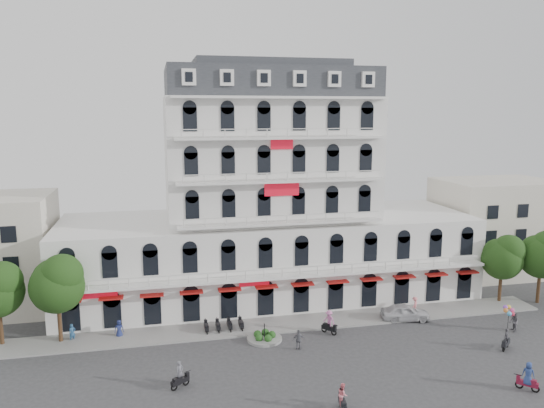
{
  "coord_description": "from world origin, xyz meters",
  "views": [
    {
      "loc": [
        -12.18,
        -38.41,
        20.5
      ],
      "look_at": [
        -1.41,
        10.0,
        11.85
      ],
      "focal_mm": 35.0,
      "sensor_mm": 36.0,
      "label": 1
    }
  ],
  "objects_px": {
    "rider_east": "(528,376)",
    "balloon_vendor": "(512,319)",
    "rider_west": "(180,376)",
    "rider_southwest": "(343,397)",
    "rider_northeast": "(506,339)",
    "rider_center": "(329,321)",
    "parked_car": "(405,312)"
  },
  "relations": [
    {
      "from": "rider_southwest",
      "to": "rider_east",
      "type": "bearing_deg",
      "value": -82.5
    },
    {
      "from": "rider_center",
      "to": "rider_east",
      "type": "bearing_deg",
      "value": 3.58
    },
    {
      "from": "rider_west",
      "to": "rider_center",
      "type": "bearing_deg",
      "value": -7.38
    },
    {
      "from": "parked_car",
      "to": "rider_center",
      "type": "xyz_separation_m",
      "value": [
        -8.46,
        -1.5,
        0.41
      ]
    },
    {
      "from": "rider_east",
      "to": "balloon_vendor",
      "type": "bearing_deg",
      "value": -76.04
    },
    {
      "from": "rider_west",
      "to": "rider_east",
      "type": "relative_size",
      "value": 0.96
    },
    {
      "from": "parked_car",
      "to": "rider_center",
      "type": "height_order",
      "value": "rider_center"
    },
    {
      "from": "rider_east",
      "to": "balloon_vendor",
      "type": "xyz_separation_m",
      "value": [
        5.93,
        9.76,
        0.12
      ]
    },
    {
      "from": "rider_northeast",
      "to": "rider_center",
      "type": "height_order",
      "value": "rider_center"
    },
    {
      "from": "rider_northeast",
      "to": "rider_center",
      "type": "distance_m",
      "value": 15.48
    },
    {
      "from": "balloon_vendor",
      "to": "rider_center",
      "type": "bearing_deg",
      "value": 169.41
    },
    {
      "from": "rider_west",
      "to": "rider_northeast",
      "type": "height_order",
      "value": "rider_west"
    },
    {
      "from": "rider_center",
      "to": "parked_car",
      "type": "bearing_deg",
      "value": 62.85
    },
    {
      "from": "parked_car",
      "to": "rider_northeast",
      "type": "height_order",
      "value": "rider_northeast"
    },
    {
      "from": "rider_southwest",
      "to": "rider_east",
      "type": "xyz_separation_m",
      "value": [
        14.43,
        -0.36,
        0.07
      ]
    },
    {
      "from": "rider_west",
      "to": "rider_southwest",
      "type": "distance_m",
      "value": 12.2
    },
    {
      "from": "rider_east",
      "to": "rider_southwest",
      "type": "bearing_deg",
      "value": 43.8
    },
    {
      "from": "parked_car",
      "to": "rider_center",
      "type": "bearing_deg",
      "value": 111.02
    },
    {
      "from": "rider_center",
      "to": "rider_northeast",
      "type": "bearing_deg",
      "value": 27.88
    },
    {
      "from": "rider_east",
      "to": "balloon_vendor",
      "type": "relative_size",
      "value": 0.92
    },
    {
      "from": "rider_west",
      "to": "rider_east",
      "type": "bearing_deg",
      "value": -47.07
    },
    {
      "from": "rider_center",
      "to": "balloon_vendor",
      "type": "xyz_separation_m",
      "value": [
        17.1,
        -3.2,
        0.03
      ]
    },
    {
      "from": "rider_southwest",
      "to": "rider_northeast",
      "type": "xyz_separation_m",
      "value": [
        17.29,
        6.08,
        -0.14
      ]
    },
    {
      "from": "balloon_vendor",
      "to": "rider_northeast",
      "type": "bearing_deg",
      "value": -132.7
    },
    {
      "from": "rider_west",
      "to": "balloon_vendor",
      "type": "bearing_deg",
      "value": -26.84
    },
    {
      "from": "rider_west",
      "to": "balloon_vendor",
      "type": "xyz_separation_m",
      "value": [
        31.19,
        3.79,
        0.29
      ]
    },
    {
      "from": "rider_west",
      "to": "rider_east",
      "type": "distance_m",
      "value": 25.96
    },
    {
      "from": "parked_car",
      "to": "rider_west",
      "type": "relative_size",
      "value": 2.21
    },
    {
      "from": "rider_east",
      "to": "rider_northeast",
      "type": "distance_m",
      "value": 7.05
    },
    {
      "from": "parked_car",
      "to": "rider_southwest",
      "type": "xyz_separation_m",
      "value": [
        -11.71,
        -14.1,
        0.25
      ]
    },
    {
      "from": "rider_east",
      "to": "rider_northeast",
      "type": "height_order",
      "value": "rider_east"
    },
    {
      "from": "rider_southwest",
      "to": "rider_center",
      "type": "height_order",
      "value": "rider_center"
    }
  ]
}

